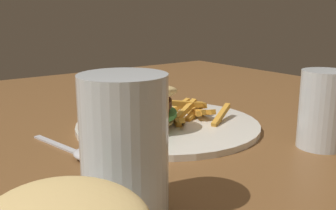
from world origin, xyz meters
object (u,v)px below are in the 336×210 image
(beer_glass, at_px, (125,151))
(juice_glass, at_px, (323,112))
(spoon, at_px, (87,153))
(meal_plate_near, at_px, (154,116))

(beer_glass, xyz_separation_m, juice_glass, (-0.34, 0.01, -0.01))
(spoon, bearing_deg, juice_glass, 50.04)
(beer_glass, bearing_deg, spoon, -101.38)
(beer_glass, bearing_deg, meal_plate_near, -130.75)
(beer_glass, distance_m, spoon, 0.18)
(meal_plate_near, height_order, juice_glass, juice_glass)
(meal_plate_near, distance_m, juice_glass, 0.27)
(juice_glass, relative_size, spoon, 0.99)
(beer_glass, height_order, spoon, beer_glass)
(meal_plate_near, distance_m, beer_glass, 0.28)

